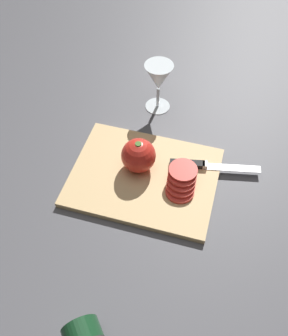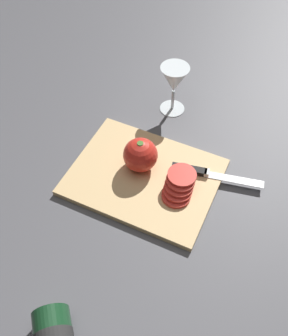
# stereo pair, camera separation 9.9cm
# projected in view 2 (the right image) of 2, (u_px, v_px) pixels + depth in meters

# --- Properties ---
(ground_plane) EXTENTS (3.00, 3.00, 0.00)m
(ground_plane) POSITION_uv_depth(u_px,v_px,m) (145.00, 168.00, 1.05)
(ground_plane) COLOR #4C4C51
(cutting_board) EXTENTS (0.37, 0.29, 0.02)m
(cutting_board) POSITION_uv_depth(u_px,v_px,m) (144.00, 177.00, 1.02)
(cutting_board) COLOR tan
(cutting_board) RESTS_ON ground_plane
(wine_glass) EXTENTS (0.08, 0.08, 0.15)m
(wine_glass) POSITION_uv_depth(u_px,v_px,m) (174.00, 81.00, 1.11)
(wine_glass) COLOR silver
(wine_glass) RESTS_ON ground_plane
(whole_tomato) EXTENTS (0.09, 0.09, 0.09)m
(whole_tomato) POSITION_uv_depth(u_px,v_px,m) (140.00, 155.00, 1.00)
(whole_tomato) COLOR red
(whole_tomato) RESTS_ON cutting_board
(knife) EXTENTS (0.24, 0.07, 0.01)m
(knife) POSITION_uv_depth(u_px,v_px,m) (199.00, 172.00, 1.02)
(knife) COLOR silver
(knife) RESTS_ON cutting_board
(tomato_slice_stack_near) EXTENTS (0.08, 0.11, 0.05)m
(tomato_slice_stack_near) POSITION_uv_depth(u_px,v_px,m) (179.00, 186.00, 0.97)
(tomato_slice_stack_near) COLOR red
(tomato_slice_stack_near) RESTS_ON cutting_board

